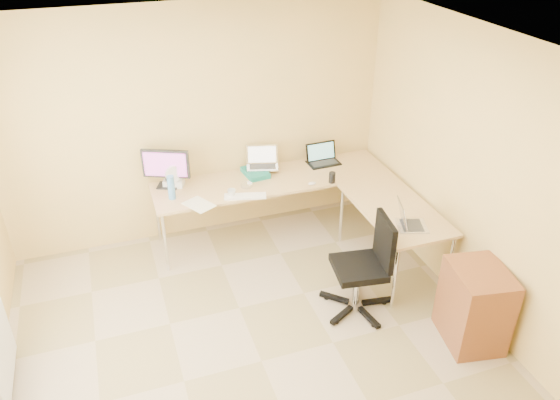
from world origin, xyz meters
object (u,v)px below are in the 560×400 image
object	(u,v)px
mug	(232,193)
keyboard	(245,196)
desk_main	(273,207)
office_chair	(359,266)
monitor	(166,168)
laptop_center	(262,158)
cabinet	(474,307)
laptop_black	(324,155)
desk_return	(392,237)
water_bottle	(171,187)
desk_fan	(174,177)
laptop_return	(413,217)

from	to	relation	value
mug	keyboard	bearing A→B (deg)	-22.93
desk_main	office_chair	bearing A→B (deg)	-76.95
monitor	keyboard	bearing A→B (deg)	-10.24
laptop_center	cabinet	size ratio (longest dim) A/B	0.45
keyboard	mug	distance (m)	0.14
laptop_black	office_chair	bearing A→B (deg)	-103.45
desk_main	keyboard	xyz separation A→B (m)	(-0.40, -0.30, 0.38)
desk_main	desk_return	world-z (taller)	same
monitor	mug	world-z (taller)	monitor
laptop_center	laptop_black	xyz separation A→B (m)	(0.74, -0.04, -0.05)
office_chair	desk_return	bearing A→B (deg)	45.81
water_bottle	office_chair	xyz separation A→B (m)	(1.47, -1.41, -0.36)
desk_return	laptop_black	xyz separation A→B (m)	(-0.30, 1.16, 0.48)
water_bottle	desk_fan	size ratio (longest dim) A/B	1.07
office_chair	desk_fan	bearing A→B (deg)	138.54
keyboard	desk_fan	world-z (taller)	desk_fan
monitor	laptop_black	world-z (taller)	monitor
keyboard	desk_fan	xyz separation A→B (m)	(-0.66, 0.47, 0.11)
desk_fan	office_chair	distance (m)	2.20
desk_return	mug	size ratio (longest dim) A/B	14.68
keyboard	desk_fan	distance (m)	0.81
water_bottle	office_chair	distance (m)	2.07
desk_main	laptop_return	xyz separation A→B (m)	(0.94, -1.36, 0.47)
monitor	laptop_center	bearing A→B (deg)	24.29
desk_fan	laptop_return	world-z (taller)	desk_fan
water_bottle	desk_fan	world-z (taller)	water_bottle
desk_return	desk_fan	distance (m)	2.40
laptop_black	desk_fan	bearing A→B (deg)	177.69
desk_main	cabinet	size ratio (longest dim) A/B	3.39
laptop_black	office_chair	distance (m)	1.71
keyboard	laptop_return	size ratio (longest dim) A/B	1.33
office_chair	monitor	bearing A→B (deg)	139.37
mug	cabinet	distance (m)	2.59
desk_return	water_bottle	size ratio (longest dim) A/B	4.99
desk_main	mug	bearing A→B (deg)	-155.55
desk_return	desk_fan	world-z (taller)	desk_fan
laptop_center	desk_fan	world-z (taller)	laptop_center
laptop_black	laptop_center	bearing A→B (deg)	174.96
desk_return	laptop_return	xyz separation A→B (m)	(-0.03, -0.36, 0.47)
mug	laptop_return	distance (m)	1.86
desk_main	water_bottle	size ratio (longest dim) A/B	10.18
monitor	water_bottle	xyz separation A→B (m)	(0.00, -0.28, -0.09)
cabinet	office_chair	bearing A→B (deg)	148.04
water_bottle	mug	bearing A→B (deg)	-15.57
monitor	office_chair	xyz separation A→B (m)	(1.47, -1.68, -0.45)
laptop_black	keyboard	bearing A→B (deg)	-159.02
desk_fan	office_chair	world-z (taller)	office_chair
laptop_center	office_chair	size ratio (longest dim) A/B	0.36
laptop_center	laptop_return	xyz separation A→B (m)	(1.00, -1.56, -0.06)
laptop_center	laptop_black	world-z (taller)	laptop_center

